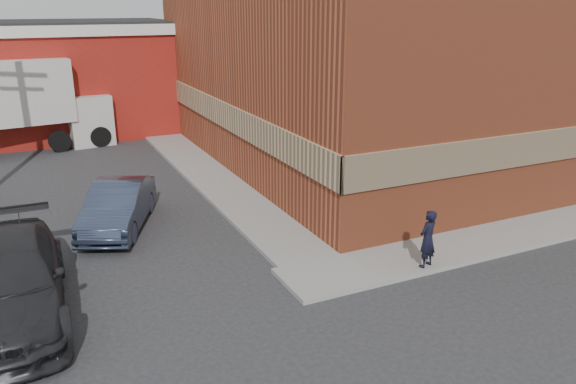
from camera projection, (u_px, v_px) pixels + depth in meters
name	position (u px, v px, depth m)	size (l,w,h in m)	color
ground	(289.00, 269.00, 14.27)	(90.00, 90.00, 0.00)	#28282B
brick_building	(378.00, 46.00, 23.93)	(14.25, 18.25, 9.36)	#AD4C2C
sidewalk_south	(532.00, 231.00, 16.52)	(16.00, 1.80, 0.12)	gray
sidewalk_west	(205.00, 172.00, 22.20)	(1.80, 18.00, 0.12)	gray
warehouse	(10.00, 79.00, 28.08)	(16.30, 8.30, 5.60)	maroon
man	(428.00, 239.00, 13.91)	(0.55, 0.36, 1.50)	black
sedan	(118.00, 206.00, 16.66)	(1.47, 4.21, 1.39)	#323C54
suv_b	(8.00, 282.00, 11.86)	(2.30, 5.66, 1.64)	#27272A
box_truck	(13.00, 100.00, 24.90)	(8.55, 3.49, 4.10)	silver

